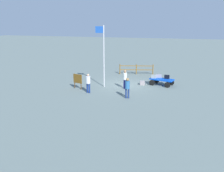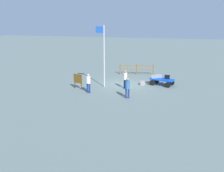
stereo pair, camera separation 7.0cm
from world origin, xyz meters
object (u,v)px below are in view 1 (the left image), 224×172
Objects in this scene: suitcase_navy at (167,77)px; signboard at (78,80)px; luggage_cart at (162,81)px; worker_trailing at (125,78)px; suitcase_grey at (142,83)px; flagpole at (103,52)px; suitcase_dark at (158,76)px; worker_lead at (127,86)px; suitcase_maroon at (154,76)px; worker_supervisor at (88,82)px.

suitcase_navy is 0.36× the size of signboard.
luggage_cart is 7.82m from signboard.
signboard is at bearing 24.49° from suitcase_navy.
suitcase_navy is 0.28× the size of worker_trailing.
suitcase_grey is 0.09× the size of flagpole.
worker_lead is at bearing 69.35° from suitcase_dark.
worker_trailing is (1.31, 1.75, 0.81)m from suitcase_grey.
suitcase_maroon is at bearing 4.34° from suitcase_navy.
flagpole is at bearing 20.86° from luggage_cart.
luggage_cart is at bearing -159.14° from flagpole.
worker_trailing is at bearing 43.91° from suitcase_maroon.
worker_lead reaches higher than suitcase_dark.
suitcase_dark is 0.37× the size of worker_supervisor.
flagpole is (3.37, 1.63, 3.01)m from suitcase_grey.
flagpole reaches higher than suitcase_dark.
suitcase_navy is 0.80× the size of suitcase_dark.
suitcase_grey is at bearing -151.64° from signboard.
luggage_cart is at bearing -169.45° from suitcase_grey.
suitcase_navy is 0.93× the size of suitcase_grey.
worker_supervisor is at bearing 37.33° from worker_trailing.
suitcase_dark is at bearing -110.65° from worker_lead.
worker_lead is at bearing 170.91° from worker_supervisor.
worker_supervisor is (4.01, 3.81, 0.78)m from suitcase_grey.
worker_trailing is 3.40m from worker_supervisor.
worker_supervisor is at bearing 145.59° from signboard.
worker_lead is at bearing 72.37° from suitcase_maroon.
suitcase_grey is at bearing 14.11° from suitcase_navy.
flagpole is at bearing -3.60° from worker_trailing.
worker_supervisor is at bearing 43.54° from suitcase_grey.
worker_supervisor is at bearing 35.66° from luggage_cart.
worker_lead is at bearing 162.95° from signboard.
flagpole is at bearing -44.20° from worker_lead.
suitcase_grey is at bearing 10.55° from luggage_cart.
worker_supervisor is (2.70, 2.06, -0.03)m from worker_trailing.
suitcase_maroon reaches higher than suitcase_grey.
luggage_cart is 1.77× the size of signboard.
worker_supervisor is (5.42, 4.64, 0.20)m from suitcase_dark.
worker_supervisor reaches higher than suitcase_dark.
suitcase_grey is at bearing -154.24° from flagpole.
suitcase_maroon is 3.21m from worker_trailing.
worker_lead is (2.30, 4.70, 0.51)m from luggage_cart.
worker_lead is at bearing 106.36° from worker_trailing.
worker_trailing reaches higher than suitcase_maroon.
suitcase_grey is (1.41, 0.82, -0.58)m from suitcase_dark.
luggage_cart is 1.39× the size of worker_trailing.
luggage_cart is 1.81m from suitcase_grey.
suitcase_maroon reaches higher than suitcase_dark.
flagpole reaches higher than suitcase_maroon.
suitcase_navy is (-1.22, -0.09, 0.02)m from suitcase_maroon.
worker_supervisor is 0.30× the size of flagpole.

